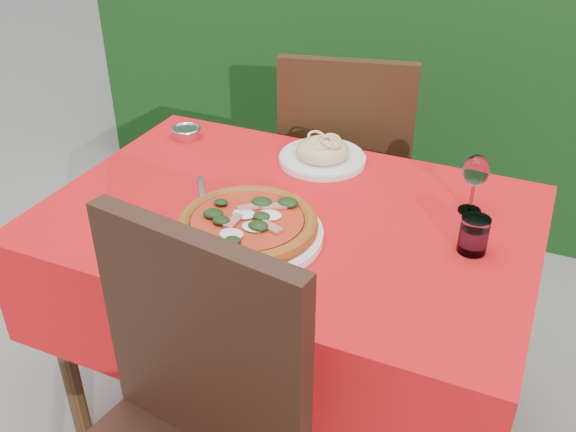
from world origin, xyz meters
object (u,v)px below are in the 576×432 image
at_px(pizza_plate, 248,227).
at_px(steel_ramekin, 187,133).
at_px(pasta_plate, 322,154).
at_px(wine_glass, 476,173).
at_px(chair_far, 346,165).
at_px(water_glass, 473,237).
at_px(fork, 202,192).

relative_size(pizza_plate, steel_ramekin, 4.97).
distance_m(pizza_plate, pasta_plate, 0.46).
xyz_separation_m(wine_glass, steel_ramekin, (-0.92, 0.09, -0.10)).
xyz_separation_m(chair_far, pasta_plate, (0.04, -0.35, 0.21)).
xyz_separation_m(pasta_plate, wine_glass, (0.46, -0.11, 0.09)).
height_order(chair_far, pizza_plate, chair_far).
height_order(water_glass, fork, water_glass).
bearing_deg(wine_glass, fork, -163.81).
height_order(wine_glass, fork, wine_glass).
distance_m(chair_far, pizza_plate, 0.83).
distance_m(pizza_plate, steel_ramekin, 0.63).
relative_size(chair_far, steel_ramekin, 11.52).
xyz_separation_m(pizza_plate, fork, (-0.22, 0.15, -0.03)).
relative_size(pizza_plate, wine_glass, 2.61).
distance_m(pasta_plate, steel_ramekin, 0.46).
xyz_separation_m(chair_far, wine_glass, (0.49, -0.46, 0.30)).
distance_m(wine_glass, fork, 0.72).
height_order(chair_far, water_glass, chair_far).
xyz_separation_m(pizza_plate, steel_ramekin, (-0.44, 0.44, -0.02)).
relative_size(fork, steel_ramekin, 2.11).
height_order(wine_glass, steel_ramekin, wine_glass).
bearing_deg(wine_glass, pasta_plate, 166.26).
bearing_deg(steel_ramekin, pizza_plate, -44.69).
distance_m(chair_far, pasta_plate, 0.41).
relative_size(pizza_plate, water_glass, 4.74).
bearing_deg(pasta_plate, water_glass, -30.62).
relative_size(water_glass, steel_ramekin, 1.05).
bearing_deg(pizza_plate, water_glass, 18.03).
height_order(fork, steel_ramekin, steel_ramekin).
xyz_separation_m(wine_glass, fork, (-0.69, -0.20, -0.11)).
bearing_deg(pizza_plate, wine_glass, 36.28).
xyz_separation_m(water_glass, steel_ramekin, (-0.95, 0.27, -0.02)).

